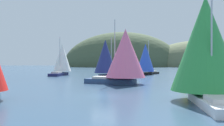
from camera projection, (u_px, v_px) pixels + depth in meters
ground_plane at (104, 96)px, 24.63m from camera, size 360.00×360.00×0.00m
headland_center at (122, 67)px, 159.50m from camera, size 78.67×44.00×45.89m
headland_right at (205, 67)px, 158.41m from camera, size 83.39×44.00×35.33m
sailboat_white_mainsail at (62, 59)px, 61.59m from camera, size 5.02×9.27×9.67m
sailboat_green_sail at (206, 46)px, 20.89m from camera, size 6.55×10.27×10.34m
sailboat_blue_spinnaker at (146, 58)px, 63.43m from camera, size 7.64×8.34×9.21m
sailboat_yellow_sail at (193, 54)px, 47.41m from camera, size 10.49×7.91×10.41m
sailboat_pink_spinnaker at (124, 55)px, 36.85m from camera, size 10.53×7.89×10.09m
sailboat_navy_sail at (106, 58)px, 50.70m from camera, size 8.31×6.55×8.75m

